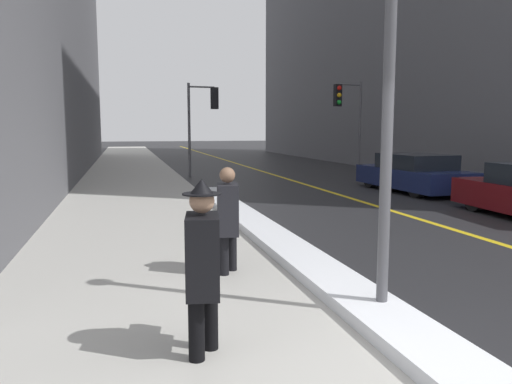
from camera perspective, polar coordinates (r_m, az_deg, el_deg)
name	(u,v)px	position (r m, az deg, el deg)	size (l,w,h in m)	color
sidewalk_slab	(134,185)	(18.28, -13.79, 0.78)	(4.00, 80.00, 0.01)	#B2AFA8
road_centre_stripe	(293,181)	(19.33, 4.29, 1.30)	(0.16, 80.00, 0.00)	gold
snow_bank_curb	(264,231)	(9.42, 0.94, -4.50)	(0.70, 13.44, 0.15)	white
lamp_post	(389,68)	(5.38, 14.98, 13.53)	(0.28, 0.28, 4.28)	#515156
traffic_light_near	(205,109)	(21.23, -5.89, 9.36)	(1.31, 0.37, 3.87)	#515156
traffic_light_far	(347,108)	(21.40, 10.33, 9.46)	(1.31, 0.40, 3.97)	#515156
pedestrian_in_fedora	(203,261)	(4.38, -6.11, -7.83)	(0.36, 0.71, 1.57)	black
pedestrian_nearside	(228,215)	(6.84, -3.26, -2.65)	(0.35, 0.52, 1.48)	black
parked_car_navy	(414,174)	(16.69, 17.59, 2.01)	(1.93, 4.32, 1.20)	navy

